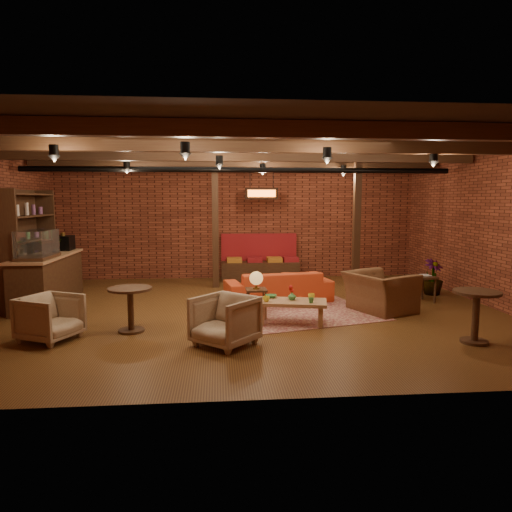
{
  "coord_description": "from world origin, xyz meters",
  "views": [
    {
      "loc": [
        -0.55,
        -8.75,
        2.18
      ],
      "look_at": [
        0.21,
        0.2,
        1.08
      ],
      "focal_mm": 32.0,
      "sensor_mm": 36.0,
      "label": 1
    }
  ],
  "objects": [
    {
      "name": "floor",
      "position": [
        0.0,
        0.0,
        0.0
      ],
      "size": [
        10.0,
        10.0,
        0.0
      ],
      "primitive_type": "plane",
      "color": "#412410",
      "rests_on": "ground"
    },
    {
      "name": "ceiling",
      "position": [
        0.0,
        0.0,
        3.2
      ],
      "size": [
        10.0,
        8.0,
        0.02
      ],
      "primitive_type": "cube",
      "color": "black",
      "rests_on": "wall_back"
    },
    {
      "name": "wall_back",
      "position": [
        0.0,
        4.0,
        1.6
      ],
      "size": [
        10.0,
        0.02,
        3.2
      ],
      "primitive_type": "cube",
      "color": "maroon",
      "rests_on": "ground"
    },
    {
      "name": "wall_front",
      "position": [
        0.0,
        -4.0,
        1.6
      ],
      "size": [
        10.0,
        0.02,
        3.2
      ],
      "primitive_type": "cube",
      "color": "maroon",
      "rests_on": "ground"
    },
    {
      "name": "wall_right",
      "position": [
        5.0,
        0.0,
        1.6
      ],
      "size": [
        0.02,
        8.0,
        3.2
      ],
      "primitive_type": "cube",
      "color": "maroon",
      "rests_on": "ground"
    },
    {
      "name": "ceiling_beams",
      "position": [
        0.0,
        0.0,
        3.08
      ],
      "size": [
        9.8,
        6.4,
        0.22
      ],
      "primitive_type": null,
      "color": "black",
      "rests_on": "ceiling"
    },
    {
      "name": "ceiling_pipe",
      "position": [
        0.0,
        1.6,
        2.85
      ],
      "size": [
        9.6,
        0.12,
        0.12
      ],
      "primitive_type": "cylinder",
      "rotation": [
        0.0,
        1.57,
        0.0
      ],
      "color": "black",
      "rests_on": "ceiling"
    },
    {
      "name": "post_left",
      "position": [
        -0.6,
        2.6,
        1.6
      ],
      "size": [
        0.16,
        0.16,
        3.2
      ],
      "primitive_type": "cube",
      "color": "black",
      "rests_on": "ground"
    },
    {
      "name": "post_right",
      "position": [
        2.8,
        2.0,
        1.6
      ],
      "size": [
        0.16,
        0.16,
        3.2
      ],
      "primitive_type": "cube",
      "color": "black",
      "rests_on": "ground"
    },
    {
      "name": "service_counter",
      "position": [
        -4.1,
        1.0,
        0.8
      ],
      "size": [
        0.8,
        2.5,
        1.6
      ],
      "primitive_type": null,
      "color": "black",
      "rests_on": "ground"
    },
    {
      "name": "plant_counter",
      "position": [
        -4.0,
        1.2,
        1.22
      ],
      "size": [
        0.35,
        0.39,
        0.3
      ],
      "primitive_type": "imported",
      "color": "#337F33",
      "rests_on": "service_counter"
    },
    {
      "name": "shelving_hutch",
      "position": [
        -4.5,
        1.1,
        1.2
      ],
      "size": [
        0.52,
        2.0,
        2.4
      ],
      "primitive_type": null,
      "color": "black",
      "rests_on": "ground"
    },
    {
      "name": "banquette",
      "position": [
        0.6,
        3.55,
        0.5
      ],
      "size": [
        2.1,
        0.7,
        1.0
      ],
      "primitive_type": null,
      "color": "maroon",
      "rests_on": "ground"
    },
    {
      "name": "service_sign",
      "position": [
        0.6,
        3.1,
        2.35
      ],
      "size": [
        0.86,
        0.06,
        0.3
      ],
      "primitive_type": "cube",
      "color": "orange",
      "rests_on": "ceiling"
    },
    {
      "name": "ceiling_spotlights",
      "position": [
        0.0,
        0.0,
        2.86
      ],
      "size": [
        6.4,
        4.4,
        0.28
      ],
      "primitive_type": null,
      "color": "black",
      "rests_on": "ceiling"
    },
    {
      "name": "rug",
      "position": [
        0.96,
        -0.2,
        0.01
      ],
      "size": [
        3.46,
        2.97,
        0.01
      ],
      "primitive_type": "cube",
      "rotation": [
        0.0,
        0.0,
        0.27
      ],
      "color": "maroon",
      "rests_on": "floor"
    },
    {
      "name": "sofa",
      "position": [
        0.75,
        0.87,
        0.33
      ],
      "size": [
        2.37,
        1.24,
        0.66
      ],
      "primitive_type": "imported",
      "rotation": [
        0.0,
        0.0,
        3.31
      ],
      "color": "red",
      "rests_on": "floor"
    },
    {
      "name": "coffee_table",
      "position": [
        0.74,
        -0.94,
        0.37
      ],
      "size": [
        1.32,
        0.85,
        0.67
      ],
      "rotation": [
        0.0,
        0.0,
        -0.22
      ],
      "color": "olive",
      "rests_on": "floor"
    },
    {
      "name": "side_table_lamp",
      "position": [
        0.18,
        -0.18,
        0.63
      ],
      "size": [
        0.4,
        0.4,
        0.83
      ],
      "rotation": [
        0.0,
        0.0,
        0.02
      ],
      "color": "black",
      "rests_on": "floor"
    },
    {
      "name": "round_table_left",
      "position": [
        -2.0,
        -1.21,
        0.51
      ],
      "size": [
        0.72,
        0.72,
        0.75
      ],
      "color": "black",
      "rests_on": "floor"
    },
    {
      "name": "armchair_a",
      "position": [
        -3.16,
        -1.58,
        0.4
      ],
      "size": [
        0.98,
        1.01,
        0.79
      ],
      "primitive_type": "imported",
      "rotation": [
        0.0,
        0.0,
        1.12
      ],
      "color": "#C0B394",
      "rests_on": "floor"
    },
    {
      "name": "armchair_b",
      "position": [
        -0.45,
        -2.06,
        0.42
      ],
      "size": [
        1.11,
        1.1,
        0.83
      ],
      "primitive_type": "imported",
      "rotation": [
        0.0,
        0.0,
        -0.73
      ],
      "color": "#C0B394",
      "rests_on": "floor"
    },
    {
      "name": "armchair_right",
      "position": [
        2.62,
        -0.21,
        0.52
      ],
      "size": [
        1.2,
        1.4,
        1.04
      ],
      "primitive_type": "imported",
      "rotation": [
        0.0,
        0.0,
        1.99
      ],
      "color": "brown",
      "rests_on": "floor"
    },
    {
      "name": "side_table_book",
      "position": [
        3.79,
        0.54,
        0.52
      ],
      "size": [
        0.61,
        0.61,
        0.59
      ],
      "rotation": [
        0.0,
        0.0,
        0.22
      ],
      "color": "black",
      "rests_on": "floor"
    },
    {
      "name": "round_table_right",
      "position": [
        3.37,
        -2.27,
        0.54
      ],
      "size": [
        0.69,
        0.69,
        0.81
      ],
      "color": "black",
      "rests_on": "floor"
    },
    {
      "name": "plant_tall",
      "position": [
        4.4,
        1.26,
        1.24
      ],
      "size": [
        1.84,
        1.84,
        2.48
      ],
      "primitive_type": "imported",
      "rotation": [
        0.0,
        0.0,
        0.43
      ],
      "color": "#4C7F4C",
      "rests_on": "floor"
    }
  ]
}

